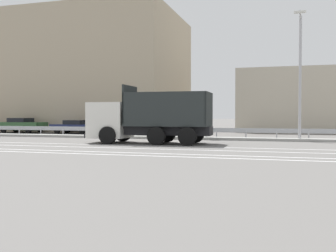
% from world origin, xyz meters
% --- Properties ---
extents(ground_plane, '(320.00, 320.00, 0.00)m').
position_xyz_m(ground_plane, '(0.00, 0.00, 0.00)').
color(ground_plane, '#605E5B').
extents(lane_strip_0, '(71.84, 0.16, 0.01)m').
position_xyz_m(lane_strip_0, '(-0.94, -3.44, 0.00)').
color(lane_strip_0, silver).
rests_on(lane_strip_0, ground_plane).
extents(lane_strip_1, '(71.84, 0.16, 0.01)m').
position_xyz_m(lane_strip_1, '(-0.94, -5.30, 0.00)').
color(lane_strip_1, silver).
rests_on(lane_strip_1, ground_plane).
extents(lane_strip_2, '(71.84, 0.16, 0.01)m').
position_xyz_m(lane_strip_2, '(-0.94, -7.50, 0.00)').
color(lane_strip_2, silver).
rests_on(lane_strip_2, ground_plane).
extents(lane_strip_3, '(71.84, 0.16, 0.01)m').
position_xyz_m(lane_strip_3, '(-0.94, -8.56, 0.00)').
color(lane_strip_3, silver).
rests_on(lane_strip_3, ground_plane).
extents(median_island, '(39.51, 1.10, 0.18)m').
position_xyz_m(median_island, '(0.00, 2.87, 0.09)').
color(median_island, gray).
rests_on(median_island, ground_plane).
extents(median_guardrail, '(71.84, 0.09, 0.78)m').
position_xyz_m(median_guardrail, '(0.00, 4.19, 0.57)').
color(median_guardrail, '#9EA0A5').
rests_on(median_guardrail, ground_plane).
extents(dump_truck, '(7.51, 2.93, 3.49)m').
position_xyz_m(dump_truck, '(-1.92, -1.66, 1.28)').
color(dump_truck, silver).
rests_on(dump_truck, ground_plane).
extents(median_road_sign, '(0.75, 0.16, 2.36)m').
position_xyz_m(median_road_sign, '(1.59, 2.87, 1.25)').
color(median_road_sign, white).
rests_on(median_road_sign, ground_plane).
extents(street_lamp_1, '(0.71, 2.14, 8.14)m').
position_xyz_m(street_lamp_1, '(7.74, 2.86, 4.54)').
color(street_lamp_1, '#ADADB2').
rests_on(street_lamp_1, ground_plane).
extents(parked_car_2, '(4.91, 2.11, 1.43)m').
position_xyz_m(parked_car_2, '(-17.50, 8.28, 0.74)').
color(parked_car_2, '#335B33').
rests_on(parked_car_2, ground_plane).
extents(parked_car_3, '(4.34, 2.02, 1.24)m').
position_xyz_m(parked_car_3, '(-11.86, 8.47, 0.65)').
color(parked_car_3, navy).
rests_on(parked_car_3, ground_plane).
extents(parked_car_4, '(4.57, 2.20, 1.31)m').
position_xyz_m(parked_car_4, '(-5.63, 8.00, 0.68)').
color(parked_car_4, '#335B33').
rests_on(parked_car_4, ground_plane).
extents(background_building_0, '(20.63, 14.63, 12.78)m').
position_xyz_m(background_building_0, '(-14.83, 17.04, 6.39)').
color(background_building_0, tan).
rests_on(background_building_0, ground_plane).
extents(background_building_1, '(14.25, 12.51, 6.25)m').
position_xyz_m(background_building_1, '(9.36, 20.42, 3.12)').
color(background_building_1, '#B7AD99').
rests_on(background_building_1, ground_plane).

